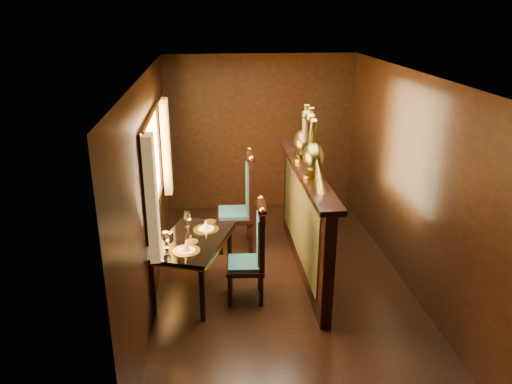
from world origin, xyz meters
TOP-DOWN VIEW (x-y plane):
  - ground at (0.00, 0.00)m, footprint 5.00×5.00m
  - room_shell at (-0.09, 0.02)m, footprint 3.04×5.04m
  - partition at (0.32, 0.30)m, footprint 0.26×2.70m
  - dining_table at (-1.05, -0.12)m, footprint 1.05×1.33m
  - chair_left at (-0.35, -0.31)m, footprint 0.45×0.48m
  - chair_right at (-0.37, 1.00)m, footprint 0.51×0.56m
  - peacock_left at (0.33, -0.05)m, footprint 0.24×0.64m
  - peacock_right at (0.33, 0.60)m, footprint 0.23×0.62m

SIDE VIEW (x-z plane):
  - ground at x=0.00m, z-range 0.00..0.00m
  - dining_table at x=-1.05m, z-range 0.18..1.06m
  - chair_left at x=-0.35m, z-range 0.02..1.22m
  - partition at x=0.32m, z-range 0.03..1.39m
  - chair_right at x=-0.37m, z-range 0.03..1.42m
  - room_shell at x=-0.09m, z-range 0.32..2.84m
  - peacock_right at x=0.33m, z-range 1.36..2.10m
  - peacock_left at x=0.33m, z-range 1.36..2.12m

